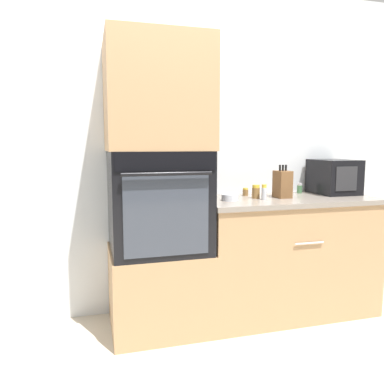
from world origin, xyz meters
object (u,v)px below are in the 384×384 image
object	(u,v)px
condiment_jar_near	(245,192)
condiment_jar_mid	(264,192)
wall_oven	(158,201)
condiment_jar_far	(300,188)
knife_block	(282,184)
condiment_jar_back	(256,192)
bowl	(230,197)
microwave	(334,177)

from	to	relation	value
condiment_jar_near	condiment_jar_mid	distance (m)	0.24
wall_oven	condiment_jar_mid	distance (m)	0.77
condiment_jar_near	condiment_jar_far	bearing A→B (deg)	2.85
wall_oven	condiment_jar_near	bearing A→B (deg)	13.71
knife_block	condiment_jar_back	world-z (taller)	knife_block
condiment_jar_near	condiment_jar_mid	xyz separation A→B (m)	(0.05, -0.23, 0.02)
wall_oven	knife_block	world-z (taller)	wall_oven
wall_oven	condiment_jar_back	xyz separation A→B (m)	(0.74, 0.02, 0.04)
knife_block	bowl	world-z (taller)	knife_block
microwave	condiment_jar_near	distance (m)	0.75
condiment_jar_near	condiment_jar_back	world-z (taller)	condiment_jar_back
condiment_jar_mid	knife_block	bearing A→B (deg)	18.64
knife_block	condiment_jar_back	size ratio (longest dim) A/B	2.42
condiment_jar_back	bowl	bearing A→B (deg)	-167.42
condiment_jar_near	condiment_jar_mid	bearing A→B (deg)	-78.71
condiment_jar_mid	bowl	bearing A→B (deg)	175.47
condiment_jar_back	knife_block	bearing A→B (deg)	-2.58
knife_block	condiment_jar_near	world-z (taller)	knife_block
microwave	condiment_jar_back	bearing A→B (deg)	-173.26
knife_block	condiment_jar_far	bearing A→B (deg)	36.17
wall_oven	condiment_jar_mid	size ratio (longest dim) A/B	6.18
microwave	knife_block	world-z (taller)	microwave
condiment_jar_mid	condiment_jar_back	xyz separation A→B (m)	(-0.03, 0.07, -0.00)
bowl	knife_block	bearing A→B (deg)	5.29
condiment_jar_back	condiment_jar_mid	bearing A→B (deg)	-65.19
condiment_jar_mid	condiment_jar_far	xyz separation A→B (m)	(0.45, 0.26, -0.01)
microwave	condiment_jar_near	xyz separation A→B (m)	(-0.74, 0.07, -0.11)
microwave	condiment_jar_mid	xyz separation A→B (m)	(-0.69, -0.16, -0.08)
wall_oven	condiment_jar_far	bearing A→B (deg)	9.39
condiment_jar_back	microwave	bearing A→B (deg)	6.74
wall_oven	condiment_jar_far	size ratio (longest dim) A/B	8.30
condiment_jar_near	condiment_jar_far	world-z (taller)	condiment_jar_far
bowl	condiment_jar_mid	bearing A→B (deg)	-4.53
microwave	condiment_jar_far	bearing A→B (deg)	158.28
wall_oven	condiment_jar_near	size ratio (longest dim) A/B	11.22
microwave	condiment_jar_mid	distance (m)	0.72
microwave	condiment_jar_mid	size ratio (longest dim) A/B	3.28
condiment_jar_near	condiment_jar_back	xyz separation A→B (m)	(0.01, -0.16, 0.02)
condiment_jar_far	wall_oven	bearing A→B (deg)	-170.61
knife_block	bowl	size ratio (longest dim) A/B	2.04
wall_oven	condiment_jar_far	distance (m)	1.23
condiment_jar_near	bowl	bearing A→B (deg)	-135.00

